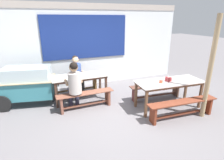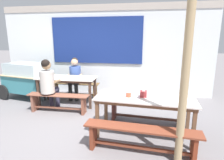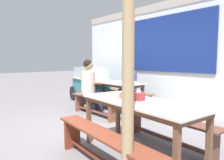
{
  "view_description": "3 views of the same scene",
  "coord_description": "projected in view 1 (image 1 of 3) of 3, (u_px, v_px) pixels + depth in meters",
  "views": [
    {
      "loc": [
        -1.77,
        -3.85,
        2.37
      ],
      "look_at": [
        -0.08,
        0.37,
        0.81
      ],
      "focal_mm": 28.98,
      "sensor_mm": 36.0,
      "label": 1
    },
    {
      "loc": [
        1.34,
        -3.53,
        1.86
      ],
      "look_at": [
        0.63,
        0.48,
        0.92
      ],
      "focal_mm": 29.87,
      "sensor_mm": 36.0,
      "label": 2
    },
    {
      "loc": [
        3.24,
        -2.27,
        1.32
      ],
      "look_at": [
        0.2,
        0.33,
        0.94
      ],
      "focal_mm": 33.58,
      "sensor_mm": 36.0,
      "label": 3
    }
  ],
  "objects": [
    {
      "name": "food_cart",
      "position": [
        28.0,
        83.0,
        5.09
      ],
      "size": [
        1.84,
        1.14,
        1.1
      ],
      "color": "teal",
      "rests_on": "ground_plane"
    },
    {
      "name": "person_left_back_turned",
      "position": [
        74.0,
        83.0,
        4.73
      ],
      "size": [
        0.46,
        0.54,
        1.34
      ],
      "color": "#333248",
      "rests_on": "ground_plane"
    },
    {
      "name": "dining_table_far",
      "position": [
        80.0,
        78.0,
        5.33
      ],
      "size": [
        1.63,
        0.7,
        0.77
      ],
      "color": "silver",
      "rests_on": "ground_plane"
    },
    {
      "name": "backdrop_wall",
      "position": [
        92.0,
        44.0,
        6.46
      ],
      "size": [
        6.87,
        0.23,
        2.85
      ],
      "color": "silver",
      "rests_on": "ground_plane"
    },
    {
      "name": "bench_near_back",
      "position": [
        156.0,
        89.0,
        5.53
      ],
      "size": [
        1.7,
        0.41,
        0.46
      ],
      "color": "brown",
      "rests_on": "ground_plane"
    },
    {
      "name": "bench_far_front",
      "position": [
        86.0,
        98.0,
        4.94
      ],
      "size": [
        1.56,
        0.32,
        0.46
      ],
      "color": "brown",
      "rests_on": "ground_plane"
    },
    {
      "name": "dining_table_near",
      "position": [
        169.0,
        84.0,
        4.86
      ],
      "size": [
        1.87,
        0.84,
        0.77
      ],
      "color": "silver",
      "rests_on": "ground_plane"
    },
    {
      "name": "bench_far_back",
      "position": [
        76.0,
        84.0,
        5.99
      ],
      "size": [
        1.53,
        0.35,
        0.46
      ],
      "color": "brown",
      "rests_on": "ground_plane"
    },
    {
      "name": "bench_near_front",
      "position": [
        182.0,
        106.0,
        4.44
      ],
      "size": [
        1.86,
        0.4,
        0.46
      ],
      "color": "brown",
      "rests_on": "ground_plane"
    },
    {
      "name": "condiment_jar",
      "position": [
        161.0,
        81.0,
        4.69
      ],
      "size": [
        0.09,
        0.09,
        0.1
      ],
      "color": "#E15538",
      "rests_on": "dining_table_near"
    },
    {
      "name": "person_center_facing",
      "position": [
        77.0,
        72.0,
        5.81
      ],
      "size": [
        0.49,
        0.55,
        1.26
      ],
      "color": "#282A2A",
      "rests_on": "ground_plane"
    },
    {
      "name": "wooden_support_post",
      "position": [
        210.0,
        69.0,
        4.23
      ],
      "size": [
        0.11,
        0.11,
        2.48
      ],
      "primitive_type": "cylinder",
      "color": "tan",
      "rests_on": "ground_plane"
    },
    {
      "name": "tissue_box",
      "position": [
        168.0,
        79.0,
        4.83
      ],
      "size": [
        0.12,
        0.13,
        0.13
      ],
      "color": "#9E2F31",
      "rests_on": "dining_table_near"
    },
    {
      "name": "ground_plane",
      "position": [
        120.0,
        113.0,
        4.77
      ],
      "size": [
        40.0,
        40.0,
        0.0
      ],
      "primitive_type": "plane",
      "color": "slate"
    }
  ]
}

